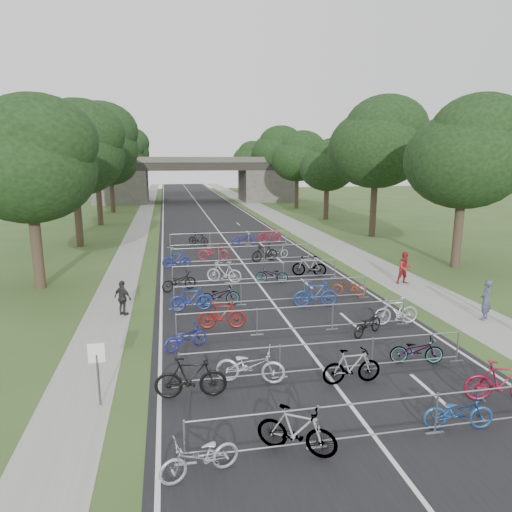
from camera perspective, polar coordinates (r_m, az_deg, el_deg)
The scene contains 58 objects.
ground at distance 12.27m, azimuth 14.91°, elevation -21.41°, with size 200.00×200.00×0.00m, color #334F21.
road at distance 59.68m, azimuth -6.52°, elevation 5.50°, with size 11.00×140.00×0.01m, color black.
sidewalk_right at distance 60.84m, azimuth 1.04°, elevation 5.70°, with size 3.00×140.00×0.01m, color gray.
sidewalk_left at distance 59.54m, azimuth -13.76°, elevation 5.22°, with size 2.00×140.00×0.01m, color gray.
lane_markings at distance 59.68m, azimuth -6.52°, elevation 5.49°, with size 0.12×140.00×0.00m, color silver.
overpass_bridge at distance 74.33m, azimuth -7.56°, elevation 9.47°, with size 31.00×8.00×7.05m.
park_sign at distance 13.41m, azimuth -19.24°, elevation -12.49°, with size 0.45×0.06×1.83m.
tree_left_0 at distance 25.89m, azimuth -26.40°, elevation 10.36°, with size 6.72×6.72×10.25m.
tree_right_0 at distance 30.78m, azimuth 24.92°, elevation 11.37°, with size 7.17×7.17×10.93m.
tree_left_1 at distance 37.62m, azimuth -21.78°, elevation 12.12°, with size 7.56×7.56×11.53m.
tree_right_1 at distance 41.15m, azimuth 15.03°, elevation 13.30°, with size 8.18×8.18×12.47m.
tree_left_2 at distance 49.50m, azimuth -19.34°, elevation 13.01°, with size 8.40×8.40×12.81m.
tree_right_2 at distance 52.20m, azimuth 9.05°, elevation 11.05°, with size 6.16×6.16×9.39m.
tree_left_3 at distance 61.39m, azimuth -17.69°, elevation 11.26°, with size 6.72×6.72×10.25m.
tree_right_3 at distance 63.61m, azimuth 5.30°, elevation 12.16°, with size 7.17×7.17×10.93m.
tree_left_4 at distance 73.33m, azimuth -16.71°, elevation 11.99°, with size 7.56×7.56×11.53m.
tree_right_4 at distance 75.21m, azimuth 2.67°, elevation 12.91°, with size 8.18×8.18×12.47m.
tree_left_5 at distance 85.30m, azimuth -15.99°, elevation 12.51°, with size 8.40×8.40×12.81m.
tree_right_5 at distance 86.90m, azimuth 0.73°, elevation 11.51°, with size 6.16×6.16×9.39m.
tree_left_6 at distance 97.26m, azimuth -15.37°, elevation 11.46°, with size 6.72×6.72×10.25m.
tree_right_6 at distance 98.67m, azimuth -0.73°, elevation 12.13°, with size 7.17×7.17×10.93m.
barrier_row_0 at distance 11.98m, azimuth 15.06°, elevation -19.22°, with size 9.70×0.08×1.10m.
barrier_row_1 at distance 14.90m, azimuth 8.86°, elevation -12.44°, with size 9.70×0.08×1.10m.
barrier_row_2 at distance 18.07m, azimuth 4.95°, elevation -7.88°, with size 9.70×0.08×1.10m.
barrier_row_3 at distance 21.56m, azimuth 2.15°, elevation -4.53°, with size 9.70×0.08×1.10m.
barrier_row_4 at distance 25.33m, azimuth 0.08°, elevation -2.01°, with size 9.70×0.08×1.10m.
barrier_row_5 at distance 30.13m, azimuth -1.78°, elevation 0.25°, with size 9.70×0.08×1.10m.
barrier_row_6 at distance 35.96m, azimuth -3.35°, elevation 2.16°, with size 9.70×0.08×1.10m.
bike_0 at distance 10.66m, azimuth -7.01°, elevation -23.71°, with size 0.62×1.79×0.94m, color #A5A5AD.
bike_1 at distance 11.24m, azimuth 5.10°, elevation -20.92°, with size 0.54×1.91×1.15m, color gray.
bike_2 at distance 13.10m, azimuth 23.96°, elevation -17.39°, with size 0.62×1.78×0.93m, color #1B4B95.
bike_3 at distance 14.81m, azimuth 28.41°, elevation -13.70°, with size 0.58×2.04×1.23m, color maroon.
bike_4 at distance 13.49m, azimuth -8.15°, elevation -14.83°, with size 0.58×2.05×1.23m, color black.
bike_5 at distance 14.20m, azimuth -0.71°, elevation -13.52°, with size 0.74×2.11×1.11m, color #B7B8C0.
bike_6 at distance 14.43m, azimuth 11.88°, elevation -13.37°, with size 0.52×1.84×1.10m, color gray.
bike_7 at distance 16.34m, azimuth 19.43°, elevation -11.06°, with size 0.62×1.77×0.93m, color gray.
bike_8 at distance 16.71m, azimuth -8.80°, elevation -10.06°, with size 0.58×1.67×0.88m, color #1B2197.
bike_9 at distance 18.44m, azimuth -4.29°, elevation -7.35°, with size 0.54×1.92×1.15m, color maroon.
bike_10 at distance 18.27m, azimuth 13.77°, elevation -8.24°, with size 0.61×1.75×0.92m, color black.
bike_11 at distance 19.68m, azimuth 17.12°, elevation -6.61°, with size 0.54×1.91×1.15m, color #ABACB3.
bike_12 at distance 20.66m, azimuth -8.16°, elevation -5.34°, with size 0.53×1.88×1.13m, color navy.
bike_13 at distance 21.28m, azimuth -4.57°, elevation -4.93°, with size 0.65×1.87×0.98m, color gray.
bike_14 at distance 21.12m, azimuth 7.45°, elevation -4.77°, with size 0.58×2.06×1.24m, color navy.
bike_15 at distance 23.11m, azimuth 11.55°, elevation -3.88°, with size 0.60×1.71×0.90m, color maroon.
bike_16 at distance 23.90m, azimuth -9.62°, elevation -3.16°, with size 0.66×1.89×1.00m, color black.
bike_17 at distance 25.13m, azimuth -4.02°, elevation -2.03°, with size 0.56×1.99×1.19m, color #B6B7BF.
bike_18 at distance 25.05m, azimuth 2.00°, elevation -2.37°, with size 0.61×1.76×0.93m, color gray.
bike_19 at distance 26.63m, azimuth 6.67°, elevation -1.28°, with size 0.56×1.99×1.19m, color gray.
bike_20 at distance 28.99m, azimuth -9.94°, elevation -0.42°, with size 0.50×1.78×1.07m, color navy.
bike_21 at distance 30.86m, azimuth -5.32°, elevation 0.50°, with size 0.73×2.10×1.11m, color maroon.
bike_22 at distance 30.31m, azimuth 1.10°, elevation 0.43°, with size 0.56×2.00×1.20m, color black.
bike_23 at distance 31.39m, azimuth 2.64°, elevation 0.52°, with size 0.58×1.66×0.87m, color #A5A5AD.
bike_25 at distance 36.35m, azimuth -7.22°, elevation 2.14°, with size 0.49×1.72×1.03m, color black.
bike_26 at distance 36.16m, azimuth -1.53°, elevation 2.19°, with size 0.69×1.98×1.04m, color navy.
bike_27 at distance 37.23m, azimuth 1.73°, elevation 2.61°, with size 0.57×2.02×1.21m, color maroon.
pedestrian_a at distance 21.57m, azimuth 26.78°, elevation -4.94°, with size 0.63×0.42×1.74m, color #3A3F57.
pedestrian_b at distance 26.05m, azimuth 18.14°, elevation -1.46°, with size 0.86×0.67×1.76m, color maroon.
pedestrian_c at distance 20.67m, azimuth -16.32°, elevation -5.09°, with size 0.91×0.38×1.55m, color #252427.
Camera 1 is at (-4.79, -9.11, 6.67)m, focal length 32.00 mm.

